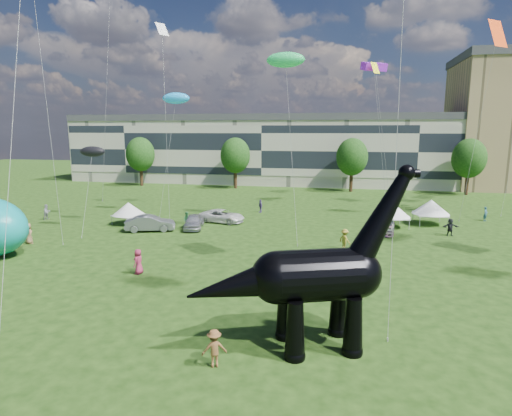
# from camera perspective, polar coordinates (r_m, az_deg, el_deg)

# --- Properties ---
(ground) EXTENTS (220.00, 220.00, 0.00)m
(ground) POSITION_cam_1_polar(r_m,az_deg,el_deg) (23.47, -6.87, -15.55)
(ground) COLOR #16330C
(ground) RESTS_ON ground
(terrace_row) EXTENTS (78.00, 11.00, 12.00)m
(terrace_row) POSITION_cam_1_polar(r_m,az_deg,el_deg) (83.41, 1.47, 7.48)
(terrace_row) COLOR beige
(terrace_row) RESTS_ON ground
(tree_far_left) EXTENTS (5.20, 5.20, 9.44)m
(tree_far_left) POSITION_cam_1_polar(r_m,az_deg,el_deg) (81.86, -15.18, 7.28)
(tree_far_left) COLOR #382314
(tree_far_left) RESTS_ON ground
(tree_mid_left) EXTENTS (5.20, 5.20, 9.44)m
(tree_mid_left) POSITION_cam_1_polar(r_m,az_deg,el_deg) (75.47, -2.78, 7.39)
(tree_mid_left) COLOR #382314
(tree_mid_left) RESTS_ON ground
(tree_mid_right) EXTENTS (5.20, 5.20, 9.44)m
(tree_mid_right) POSITION_cam_1_polar(r_m,az_deg,el_deg) (73.07, 12.70, 7.05)
(tree_mid_right) COLOR #382314
(tree_mid_right) RESTS_ON ground
(tree_far_right) EXTENTS (5.20, 5.20, 9.44)m
(tree_far_right) POSITION_cam_1_polar(r_m,az_deg,el_deg) (75.51, 26.56, 6.31)
(tree_far_right) COLOR #382314
(tree_far_right) RESTS_ON ground
(dinosaur_sculpture) EXTENTS (10.83, 5.37, 9.01)m
(dinosaur_sculpture) POSITION_cam_1_polar(r_m,az_deg,el_deg) (20.32, 7.09, -9.35)
(dinosaur_sculpture) COLOR black
(dinosaur_sculpture) RESTS_ON ground
(car_silver) EXTENTS (2.72, 4.74, 1.52)m
(car_silver) POSITION_cam_1_polar(r_m,az_deg,el_deg) (45.23, -8.30, -1.81)
(car_silver) COLOR silver
(car_silver) RESTS_ON ground
(car_grey) EXTENTS (5.26, 3.27, 1.64)m
(car_grey) POSITION_cam_1_polar(r_m,az_deg,el_deg) (45.03, -13.94, -1.99)
(car_grey) COLOR slate
(car_grey) RESTS_ON ground
(car_white) EXTENTS (5.51, 3.28, 1.43)m
(car_white) POSITION_cam_1_polar(r_m,az_deg,el_deg) (47.98, -4.57, -1.08)
(car_white) COLOR silver
(car_white) RESTS_ON ground
(car_dark) EXTENTS (2.64, 5.26, 1.47)m
(car_dark) POSITION_cam_1_polar(r_m,az_deg,el_deg) (45.06, 16.68, -2.23)
(car_dark) COLOR #595960
(car_dark) RESTS_ON ground
(gazebo_near) EXTENTS (4.30, 4.30, 2.75)m
(gazebo_near) POSITION_cam_1_polar(r_m,az_deg,el_deg) (50.34, 22.29, 0.11)
(gazebo_near) COLOR white
(gazebo_near) RESTS_ON ground
(gazebo_far) EXTENTS (4.51, 4.51, 2.64)m
(gazebo_far) POSITION_cam_1_polar(r_m,az_deg,el_deg) (47.53, 17.69, -0.26)
(gazebo_far) COLOR white
(gazebo_far) RESTS_ON ground
(gazebo_left) EXTENTS (4.48, 4.48, 2.42)m
(gazebo_left) POSITION_cam_1_polar(r_m,az_deg,el_deg) (48.80, -16.64, -0.12)
(gazebo_left) COLOR silver
(gazebo_left) RESTS_ON ground
(visitors) EXTENTS (50.12, 36.37, 1.88)m
(visitors) POSITION_cam_1_polar(r_m,az_deg,el_deg) (38.43, -2.04, -3.70)
(visitors) COLOR #2A499C
(visitors) RESTS_ON ground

